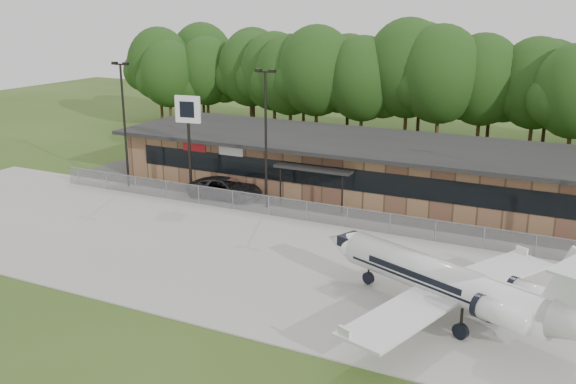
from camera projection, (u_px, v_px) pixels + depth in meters
The scene contains 11 objects.
ground at pixel (196, 314), 31.38m from camera, with size 160.00×160.00×0.00m, color #30491A.
apron at pixel (272, 258), 38.23m from camera, with size 64.00×18.00×0.08m, color #9E9B93.
parking_lot at pixel (344, 206), 48.11m from camera, with size 50.00×9.00×0.06m, color #383835.
terminal at pixel (365, 166), 51.32m from camera, with size 41.00×11.65×4.30m.
fence at pixel (320, 213), 44.04m from camera, with size 46.00×0.04×1.52m.
treeline at pixel (428, 77), 65.33m from camera, with size 72.00×12.00×15.00m, color #173611, non-canonical shape.
light_pole_left at pixel (124, 116), 51.58m from camera, with size 1.55×0.30×10.23m.
light_pole_mid at pixel (266, 129), 46.01m from camera, with size 1.55×0.30×10.23m.
business_jet at pixel (452, 284), 30.17m from camera, with size 15.53×13.86×5.34m.
suv at pixel (225, 188), 49.90m from camera, with size 2.71×5.88×1.63m, color #2E2E31.
pole_sign at pixel (188, 120), 49.22m from camera, with size 2.08×0.47×7.91m.
Camera 1 is at (16.73, -23.42, 14.55)m, focal length 40.00 mm.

